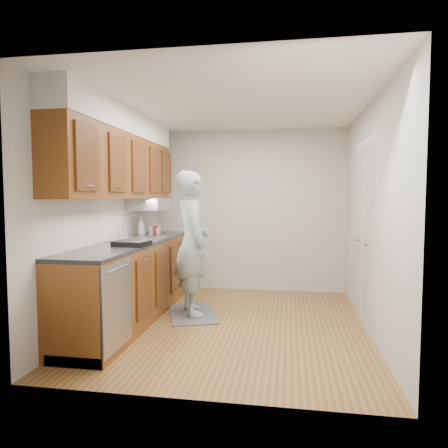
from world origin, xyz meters
name	(u,v)px	position (x,y,z in m)	size (l,w,h in m)	color
floor	(232,324)	(0.00, 0.00, 0.00)	(3.50, 3.50, 0.00)	olive
ceiling	(232,104)	(0.00, 0.00, 2.50)	(3.50, 3.50, 0.00)	white
wall_left	(108,215)	(-1.50, 0.00, 1.25)	(0.02, 3.50, 2.50)	#BCB8B0
wall_right	(370,217)	(1.50, 0.00, 1.25)	(0.02, 3.50, 2.50)	#BCB8B0
wall_back	(248,211)	(0.00, 1.75, 1.25)	(3.00, 0.02, 2.50)	#BCB8B0
counter	(133,279)	(-1.20, 0.00, 0.49)	(0.64, 2.80, 1.30)	brown
upper_cabinets	(122,156)	(-1.33, 0.05, 1.95)	(0.47, 2.80, 1.21)	brown
closet_door	(363,235)	(1.49, 0.30, 1.02)	(0.02, 1.22, 2.05)	silver
floor_mat	(192,314)	(-0.54, 0.29, 0.01)	(0.53, 0.90, 0.02)	slate
person	(192,233)	(-0.54, 0.29, 1.02)	(0.71, 0.47, 2.00)	#8DA6AB
soap_bottle_a	(142,226)	(-1.35, 0.72, 1.07)	(0.10, 0.10, 0.26)	#B4C0C4
soap_bottle_b	(153,229)	(-1.21, 0.78, 1.02)	(0.08, 0.08, 0.17)	#B4C0C4
soap_bottle_c	(157,228)	(-1.23, 0.99, 1.02)	(0.13, 0.13, 0.17)	#B4C0C4
soda_can	(156,231)	(-1.17, 0.75, 1.01)	(0.07, 0.07, 0.13)	#AD1D20
steel_can	(158,232)	(-1.09, 0.64, 1.00)	(0.07, 0.07, 0.12)	#A5A5AA
dish_rack	(132,243)	(-1.04, -0.40, 0.97)	(0.35, 0.29, 0.05)	black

